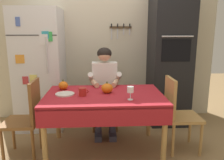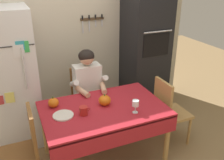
{
  "view_description": "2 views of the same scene",
  "coord_description": "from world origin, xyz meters",
  "px_view_note": "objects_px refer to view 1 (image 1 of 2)",
  "views": [
    {
      "loc": [
        -0.05,
        -2.53,
        1.5
      ],
      "look_at": [
        0.1,
        0.26,
        0.87
      ],
      "focal_mm": 36.61,
      "sensor_mm": 36.0,
      "label": 1
    },
    {
      "loc": [
        -0.88,
        -2.2,
        2.18
      ],
      "look_at": [
        0.14,
        0.17,
        1.03
      ],
      "focal_mm": 39.66,
      "sensor_mm": 36.0,
      "label": 2
    }
  ],
  "objects_px": {
    "dining_table": "(104,101)",
    "pumpkin_medium": "(63,85)",
    "wine_glass": "(130,90)",
    "pumpkin_large": "(107,88)",
    "chair_behind_person": "(104,94)",
    "chair_left_side": "(27,116)",
    "seated_person": "(105,83)",
    "serving_tray": "(65,94)",
    "refrigerator": "(41,69)",
    "wall_oven": "(169,58)",
    "chair_right_side": "(177,111)",
    "coffee_mug": "(83,92)"
  },
  "relations": [
    {
      "from": "seated_person",
      "to": "wine_glass",
      "type": "height_order",
      "value": "seated_person"
    },
    {
      "from": "pumpkin_large",
      "to": "wine_glass",
      "type": "bearing_deg",
      "value": -50.0
    },
    {
      "from": "dining_table",
      "to": "wine_glass",
      "type": "height_order",
      "value": "wine_glass"
    },
    {
      "from": "refrigerator",
      "to": "wine_glass",
      "type": "xyz_separation_m",
      "value": [
        1.23,
        -1.1,
        -0.05
      ]
    },
    {
      "from": "dining_table",
      "to": "pumpkin_medium",
      "type": "bearing_deg",
      "value": 153.29
    },
    {
      "from": "chair_behind_person",
      "to": "pumpkin_medium",
      "type": "distance_m",
      "value": 0.81
    },
    {
      "from": "chair_left_side",
      "to": "serving_tray",
      "type": "bearing_deg",
      "value": 8.68
    },
    {
      "from": "pumpkin_medium",
      "to": "chair_behind_person",
      "type": "bearing_deg",
      "value": 44.65
    },
    {
      "from": "chair_behind_person",
      "to": "chair_left_side",
      "type": "height_order",
      "value": "same"
    },
    {
      "from": "chair_behind_person",
      "to": "seated_person",
      "type": "bearing_deg",
      "value": -90.0
    },
    {
      "from": "pumpkin_medium",
      "to": "wine_glass",
      "type": "bearing_deg",
      "value": -30.85
    },
    {
      "from": "coffee_mug",
      "to": "pumpkin_medium",
      "type": "relative_size",
      "value": 0.91
    },
    {
      "from": "dining_table",
      "to": "pumpkin_medium",
      "type": "relative_size",
      "value": 10.73
    },
    {
      "from": "wall_oven",
      "to": "chair_right_side",
      "type": "relative_size",
      "value": 2.26
    },
    {
      "from": "chair_left_side",
      "to": "pumpkin_large",
      "type": "height_order",
      "value": "chair_left_side"
    },
    {
      "from": "coffee_mug",
      "to": "pumpkin_large",
      "type": "bearing_deg",
      "value": 20.47
    },
    {
      "from": "wall_oven",
      "to": "chair_behind_person",
      "type": "distance_m",
      "value": 1.17
    },
    {
      "from": "refrigerator",
      "to": "chair_right_side",
      "type": "bearing_deg",
      "value": -25.36
    },
    {
      "from": "serving_tray",
      "to": "seated_person",
      "type": "bearing_deg",
      "value": 50.08
    },
    {
      "from": "seated_person",
      "to": "coffee_mug",
      "type": "distance_m",
      "value": 0.69
    },
    {
      "from": "dining_table",
      "to": "pumpkin_large",
      "type": "xyz_separation_m",
      "value": [
        0.04,
        0.07,
        0.14
      ]
    },
    {
      "from": "chair_behind_person",
      "to": "chair_left_side",
      "type": "relative_size",
      "value": 1.0
    },
    {
      "from": "pumpkin_medium",
      "to": "serving_tray",
      "type": "height_order",
      "value": "pumpkin_medium"
    },
    {
      "from": "coffee_mug",
      "to": "dining_table",
      "type": "bearing_deg",
      "value": 7.57
    },
    {
      "from": "refrigerator",
      "to": "pumpkin_large",
      "type": "relative_size",
      "value": 12.57
    },
    {
      "from": "wall_oven",
      "to": "seated_person",
      "type": "height_order",
      "value": "wall_oven"
    },
    {
      "from": "chair_left_side",
      "to": "chair_right_side",
      "type": "xyz_separation_m",
      "value": [
        1.8,
        0.05,
        0.0
      ]
    },
    {
      "from": "wall_oven",
      "to": "seated_person",
      "type": "distance_m",
      "value": 1.12
    },
    {
      "from": "pumpkin_medium",
      "to": "serving_tray",
      "type": "xyz_separation_m",
      "value": [
        0.05,
        -0.24,
        -0.05
      ]
    },
    {
      "from": "refrigerator",
      "to": "pumpkin_medium",
      "type": "bearing_deg",
      "value": -55.23
    },
    {
      "from": "refrigerator",
      "to": "dining_table",
      "type": "height_order",
      "value": "refrigerator"
    },
    {
      "from": "chair_left_side",
      "to": "wine_glass",
      "type": "height_order",
      "value": "chair_left_side"
    },
    {
      "from": "coffee_mug",
      "to": "pumpkin_medium",
      "type": "xyz_separation_m",
      "value": [
        -0.27,
        0.29,
        0.01
      ]
    },
    {
      "from": "chair_left_side",
      "to": "pumpkin_medium",
      "type": "distance_m",
      "value": 0.56
    },
    {
      "from": "chair_behind_person",
      "to": "seated_person",
      "type": "xyz_separation_m",
      "value": [
        -0.0,
        -0.19,
        0.23
      ]
    },
    {
      "from": "refrigerator",
      "to": "dining_table",
      "type": "xyz_separation_m",
      "value": [
        0.95,
        -0.88,
        -0.24
      ]
    },
    {
      "from": "chair_behind_person",
      "to": "pumpkin_medium",
      "type": "bearing_deg",
      "value": -135.35
    },
    {
      "from": "wall_oven",
      "to": "chair_behind_person",
      "type": "relative_size",
      "value": 2.26
    },
    {
      "from": "refrigerator",
      "to": "seated_person",
      "type": "bearing_deg",
      "value": -16.05
    },
    {
      "from": "seated_person",
      "to": "wine_glass",
      "type": "xyz_separation_m",
      "value": [
        0.26,
        -0.82,
        0.11
      ]
    },
    {
      "from": "wine_glass",
      "to": "pumpkin_large",
      "type": "xyz_separation_m",
      "value": [
        -0.24,
        0.29,
        -0.05
      ]
    },
    {
      "from": "pumpkin_large",
      "to": "pumpkin_medium",
      "type": "height_order",
      "value": "pumpkin_large"
    },
    {
      "from": "chair_behind_person",
      "to": "coffee_mug",
      "type": "bearing_deg",
      "value": -108.21
    },
    {
      "from": "refrigerator",
      "to": "wine_glass",
      "type": "relative_size",
      "value": 11.93
    },
    {
      "from": "coffee_mug",
      "to": "serving_tray",
      "type": "distance_m",
      "value": 0.22
    },
    {
      "from": "wall_oven",
      "to": "seated_person",
      "type": "relative_size",
      "value": 1.69
    },
    {
      "from": "chair_right_side",
      "to": "serving_tray",
      "type": "relative_size",
      "value": 4.15
    },
    {
      "from": "wall_oven",
      "to": "chair_behind_person",
      "type": "xyz_separation_m",
      "value": [
        -1.03,
        -0.13,
        -0.54
      ]
    },
    {
      "from": "coffee_mug",
      "to": "refrigerator",
      "type": "bearing_deg",
      "value": 127.33
    },
    {
      "from": "pumpkin_medium",
      "to": "serving_tray",
      "type": "distance_m",
      "value": 0.25
    }
  ]
}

